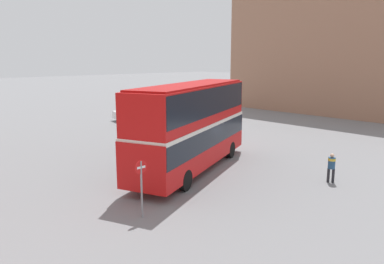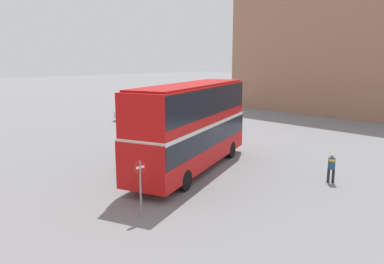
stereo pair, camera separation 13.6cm
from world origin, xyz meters
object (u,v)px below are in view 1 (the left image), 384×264
(pedestrian_foreground, at_px, (332,165))
(parked_car_kerb_near, at_px, (136,113))
(double_decker_bus, at_px, (192,122))
(no_entry_sign, at_px, (141,180))

(pedestrian_foreground, xyz_separation_m, parked_car_kerb_near, (4.53, 23.81, -0.17))
(double_decker_bus, relative_size, no_entry_sign, 4.70)
(double_decker_bus, relative_size, parked_car_kerb_near, 2.28)
(pedestrian_foreground, bearing_deg, double_decker_bus, -85.04)
(pedestrian_foreground, bearing_deg, no_entry_sign, -42.49)
(pedestrian_foreground, height_order, parked_car_kerb_near, pedestrian_foreground)
(pedestrian_foreground, height_order, no_entry_sign, no_entry_sign)
(parked_car_kerb_near, bearing_deg, double_decker_bus, -101.74)
(parked_car_kerb_near, distance_m, no_entry_sign, 25.01)
(pedestrian_foreground, bearing_deg, parked_car_kerb_near, -124.71)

